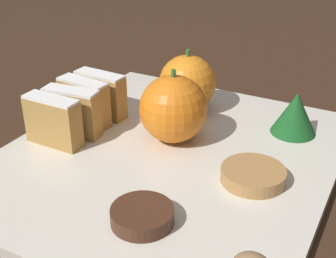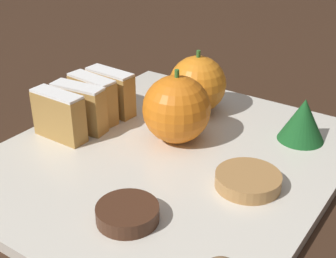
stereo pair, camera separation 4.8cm
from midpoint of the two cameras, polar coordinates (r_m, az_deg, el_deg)
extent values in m
plane|color=#382316|center=(0.50, -2.75, -4.30)|extent=(6.00, 6.00, 0.00)
cube|color=silver|center=(0.50, -2.77, -3.72)|extent=(0.33, 0.38, 0.01)
cube|color=#B28442|center=(0.53, -16.40, 0.72)|extent=(0.06, 0.02, 0.05)
cube|color=white|center=(0.52, -16.80, 3.45)|extent=(0.06, 0.02, 0.00)
cube|color=#B28442|center=(0.54, -14.11, 1.81)|extent=(0.07, 0.03, 0.05)
cube|color=white|center=(0.53, -14.45, 4.49)|extent=(0.06, 0.03, 0.00)
cube|color=#B28442|center=(0.56, -12.62, 3.00)|extent=(0.07, 0.03, 0.05)
cube|color=white|center=(0.55, -12.91, 5.60)|extent=(0.06, 0.03, 0.00)
cube|color=#B28442|center=(0.58, -10.58, 3.95)|extent=(0.06, 0.02, 0.05)
cube|color=white|center=(0.57, -10.82, 6.49)|extent=(0.06, 0.02, 0.00)
sphere|color=orange|center=(0.58, -0.01, 5.54)|extent=(0.07, 0.07, 0.07)
cylinder|color=#38702D|center=(0.57, -0.01, 9.14)|extent=(0.00, 0.01, 0.01)
sphere|color=orange|center=(0.51, -2.08, 2.41)|extent=(0.08, 0.08, 0.08)
cylinder|color=#38702D|center=(0.49, -2.16, 6.68)|extent=(0.01, 0.01, 0.01)
cylinder|color=#472819|center=(0.40, -6.66, -10.57)|extent=(0.05, 0.05, 0.01)
cylinder|color=#B27F47|center=(0.45, 7.35, -5.68)|extent=(0.06, 0.06, 0.01)
cone|color=#195623|center=(0.54, 12.82, 1.83)|extent=(0.05, 0.05, 0.05)
camera|label=1|loc=(0.02, -92.86, -1.50)|focal=50.00mm
camera|label=2|loc=(0.02, 87.14, 1.50)|focal=50.00mm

